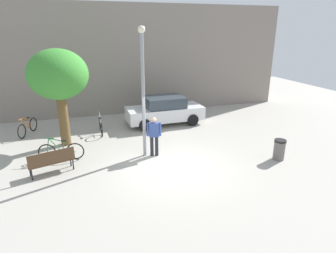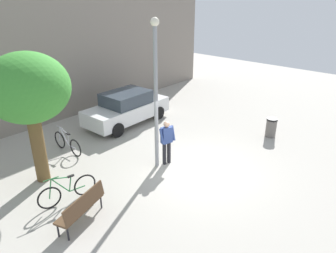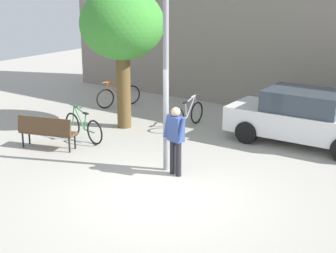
{
  "view_description": "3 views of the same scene",
  "coord_description": "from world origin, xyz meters",
  "px_view_note": "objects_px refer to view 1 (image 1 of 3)",
  "views": [
    {
      "loc": [
        -3.01,
        -9.41,
        4.99
      ],
      "look_at": [
        0.36,
        1.59,
        1.07
      ],
      "focal_mm": 30.22,
      "sensor_mm": 36.0,
      "label": 1
    },
    {
      "loc": [
        -8.04,
        -5.73,
        5.93
      ],
      "look_at": [
        0.17,
        1.56,
        1.18
      ],
      "focal_mm": 34.06,
      "sensor_mm": 36.0,
      "label": 2
    },
    {
      "loc": [
        5.94,
        -8.17,
        4.56
      ],
      "look_at": [
        -0.48,
        0.98,
        1.23
      ],
      "focal_mm": 53.9,
      "sensor_mm": 36.0,
      "label": 3
    }
  ],
  "objects_px": {
    "bicycle_orange": "(28,127)",
    "parked_car_white": "(165,110)",
    "person_by_lamppost": "(154,134)",
    "trash_bin": "(279,150)",
    "plaza_tree": "(58,76)",
    "bicycle_green": "(61,151)",
    "lamppost": "(143,86)",
    "park_bench": "(51,160)",
    "bicycle_silver": "(101,126)"
  },
  "relations": [
    {
      "from": "bicycle_orange",
      "to": "person_by_lamppost",
      "type": "bearing_deg",
      "value": -38.34
    },
    {
      "from": "plaza_tree",
      "to": "parked_car_white",
      "type": "relative_size",
      "value": 1.01
    },
    {
      "from": "bicycle_green",
      "to": "trash_bin",
      "type": "distance_m",
      "value": 8.81
    },
    {
      "from": "lamppost",
      "to": "parked_car_white",
      "type": "relative_size",
      "value": 1.21
    },
    {
      "from": "bicycle_green",
      "to": "parked_car_white",
      "type": "relative_size",
      "value": 0.42
    },
    {
      "from": "parked_car_white",
      "to": "bicycle_orange",
      "type": "bearing_deg",
      "value": 177.43
    },
    {
      "from": "park_bench",
      "to": "bicycle_green",
      "type": "height_order",
      "value": "bicycle_green"
    },
    {
      "from": "bicycle_green",
      "to": "trash_bin",
      "type": "relative_size",
      "value": 2.12
    },
    {
      "from": "lamppost",
      "to": "park_bench",
      "type": "relative_size",
      "value": 3.09
    },
    {
      "from": "park_bench",
      "to": "trash_bin",
      "type": "xyz_separation_m",
      "value": [
        8.69,
        -1.37,
        -0.12
      ]
    },
    {
      "from": "park_bench",
      "to": "bicycle_green",
      "type": "xyz_separation_m",
      "value": [
        0.25,
        1.15,
        -0.16
      ]
    },
    {
      "from": "plaza_tree",
      "to": "person_by_lamppost",
      "type": "bearing_deg",
      "value": -33.78
    },
    {
      "from": "bicycle_orange",
      "to": "parked_car_white",
      "type": "relative_size",
      "value": 0.4
    },
    {
      "from": "park_bench",
      "to": "person_by_lamppost",
      "type": "bearing_deg",
      "value": 6.65
    },
    {
      "from": "trash_bin",
      "to": "park_bench",
      "type": "bearing_deg",
      "value": 171.08
    },
    {
      "from": "lamppost",
      "to": "trash_bin",
      "type": "relative_size",
      "value": 6.13
    },
    {
      "from": "person_by_lamppost",
      "to": "bicycle_green",
      "type": "bearing_deg",
      "value": 169.45
    },
    {
      "from": "person_by_lamppost",
      "to": "bicycle_green",
      "type": "distance_m",
      "value": 3.81
    },
    {
      "from": "trash_bin",
      "to": "bicycle_silver",
      "type": "bearing_deg",
      "value": 141.31
    },
    {
      "from": "person_by_lamppost",
      "to": "bicycle_silver",
      "type": "height_order",
      "value": "person_by_lamppost"
    },
    {
      "from": "person_by_lamppost",
      "to": "park_bench",
      "type": "bearing_deg",
      "value": -173.35
    },
    {
      "from": "bicycle_orange",
      "to": "parked_car_white",
      "type": "height_order",
      "value": "parked_car_white"
    },
    {
      "from": "parked_car_white",
      "to": "person_by_lamppost",
      "type": "bearing_deg",
      "value": -112.15
    },
    {
      "from": "bicycle_silver",
      "to": "bicycle_green",
      "type": "height_order",
      "value": "same"
    },
    {
      "from": "person_by_lamppost",
      "to": "parked_car_white",
      "type": "distance_m",
      "value": 4.32
    },
    {
      "from": "plaza_tree",
      "to": "bicycle_silver",
      "type": "xyz_separation_m",
      "value": [
        1.65,
        1.12,
        -2.77
      ]
    },
    {
      "from": "plaza_tree",
      "to": "parked_car_white",
      "type": "bearing_deg",
      "value": 17.14
    },
    {
      "from": "person_by_lamppost",
      "to": "bicycle_orange",
      "type": "bearing_deg",
      "value": 141.66
    },
    {
      "from": "plaza_tree",
      "to": "bicycle_orange",
      "type": "height_order",
      "value": "plaza_tree"
    },
    {
      "from": "park_bench",
      "to": "bicycle_green",
      "type": "relative_size",
      "value": 0.93
    },
    {
      "from": "person_by_lamppost",
      "to": "parked_car_white",
      "type": "bearing_deg",
      "value": 67.85
    },
    {
      "from": "person_by_lamppost",
      "to": "plaza_tree",
      "type": "height_order",
      "value": "plaza_tree"
    },
    {
      "from": "bicycle_silver",
      "to": "bicycle_green",
      "type": "relative_size",
      "value": 1.01
    },
    {
      "from": "parked_car_white",
      "to": "lamppost",
      "type": "bearing_deg",
      "value": -117.44
    },
    {
      "from": "person_by_lamppost",
      "to": "bicycle_silver",
      "type": "bearing_deg",
      "value": 118.7
    },
    {
      "from": "plaza_tree",
      "to": "bicycle_green",
      "type": "height_order",
      "value": "plaza_tree"
    },
    {
      "from": "park_bench",
      "to": "parked_car_white",
      "type": "height_order",
      "value": "parked_car_white"
    },
    {
      "from": "parked_car_white",
      "to": "trash_bin",
      "type": "xyz_separation_m",
      "value": [
        3.12,
        -5.82,
        -0.35
      ]
    },
    {
      "from": "lamppost",
      "to": "bicycle_orange",
      "type": "height_order",
      "value": "lamppost"
    },
    {
      "from": "lamppost",
      "to": "park_bench",
      "type": "bearing_deg",
      "value": -170.45
    },
    {
      "from": "plaza_tree",
      "to": "parked_car_white",
      "type": "xyz_separation_m",
      "value": [
        5.2,
        1.6,
        -2.38
      ]
    },
    {
      "from": "lamppost",
      "to": "bicycle_silver",
      "type": "bearing_deg",
      "value": 114.66
    },
    {
      "from": "person_by_lamppost",
      "to": "trash_bin",
      "type": "height_order",
      "value": "person_by_lamppost"
    },
    {
      "from": "bicycle_silver",
      "to": "park_bench",
      "type": "bearing_deg",
      "value": -116.99
    },
    {
      "from": "bicycle_silver",
      "to": "bicycle_green",
      "type": "distance_m",
      "value": 3.34
    },
    {
      "from": "trash_bin",
      "to": "bicycle_green",
      "type": "bearing_deg",
      "value": 163.41
    },
    {
      "from": "bicycle_silver",
      "to": "trash_bin",
      "type": "xyz_separation_m",
      "value": [
        6.67,
        -5.34,
        0.04
      ]
    },
    {
      "from": "bicycle_orange",
      "to": "parked_car_white",
      "type": "bearing_deg",
      "value": -2.57
    },
    {
      "from": "lamppost",
      "to": "bicycle_green",
      "type": "bearing_deg",
      "value": 170.63
    },
    {
      "from": "lamppost",
      "to": "trash_bin",
      "type": "height_order",
      "value": "lamppost"
    }
  ]
}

